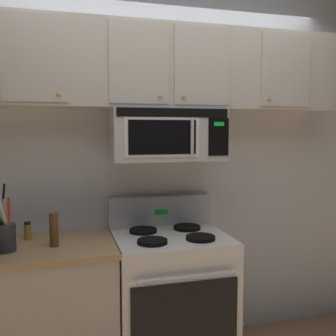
{
  "coord_description": "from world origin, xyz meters",
  "views": [
    {
      "loc": [
        -0.7,
        -2.03,
        1.6
      ],
      "look_at": [
        0.0,
        0.49,
        1.35
      ],
      "focal_mm": 41.64,
      "sensor_mm": 36.0,
      "label": 1
    }
  ],
  "objects_px": {
    "spice_jar": "(28,231)",
    "stove_range": "(171,298)",
    "over_range_microwave": "(166,135)",
    "pepper_mill": "(54,230)",
    "utensil_crock_charcoal": "(4,235)"
  },
  "relations": [
    {
      "from": "stove_range",
      "to": "utensil_crock_charcoal",
      "type": "xyz_separation_m",
      "value": [
        -1.03,
        -0.07,
        0.53
      ]
    },
    {
      "from": "utensil_crock_charcoal",
      "to": "pepper_mill",
      "type": "xyz_separation_m",
      "value": [
        0.28,
        0.03,
        0.01
      ]
    },
    {
      "from": "over_range_microwave",
      "to": "pepper_mill",
      "type": "bearing_deg",
      "value": -167.83
    },
    {
      "from": "over_range_microwave",
      "to": "spice_jar",
      "type": "bearing_deg",
      "value": 177.32
    },
    {
      "from": "pepper_mill",
      "to": "over_range_microwave",
      "type": "bearing_deg",
      "value": 12.17
    },
    {
      "from": "pepper_mill",
      "to": "stove_range",
      "type": "bearing_deg",
      "value": 3.44
    },
    {
      "from": "spice_jar",
      "to": "over_range_microwave",
      "type": "bearing_deg",
      "value": -2.68
    },
    {
      "from": "pepper_mill",
      "to": "spice_jar",
      "type": "bearing_deg",
      "value": 129.25
    },
    {
      "from": "stove_range",
      "to": "over_range_microwave",
      "type": "xyz_separation_m",
      "value": [
        -0.0,
        0.12,
        1.11
      ]
    },
    {
      "from": "over_range_microwave",
      "to": "pepper_mill",
      "type": "relative_size",
      "value": 3.7
    },
    {
      "from": "spice_jar",
      "to": "pepper_mill",
      "type": "bearing_deg",
      "value": -50.75
    },
    {
      "from": "over_range_microwave",
      "to": "spice_jar",
      "type": "height_order",
      "value": "over_range_microwave"
    },
    {
      "from": "over_range_microwave",
      "to": "spice_jar",
      "type": "xyz_separation_m",
      "value": [
        -0.92,
        0.04,
        -0.62
      ]
    },
    {
      "from": "stove_range",
      "to": "spice_jar",
      "type": "bearing_deg",
      "value": 170.13
    },
    {
      "from": "spice_jar",
      "to": "stove_range",
      "type": "bearing_deg",
      "value": -9.87
    }
  ]
}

